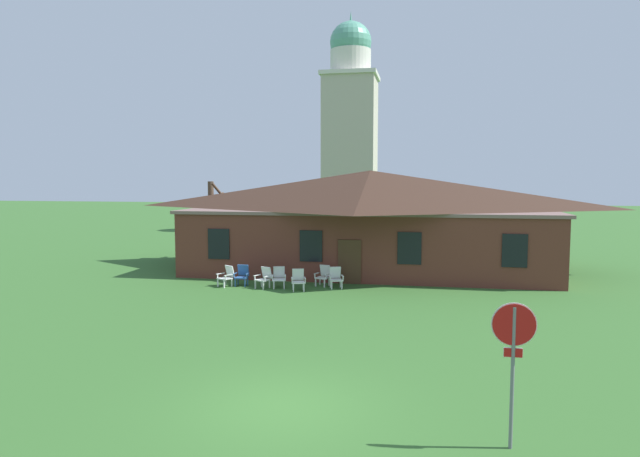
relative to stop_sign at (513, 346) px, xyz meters
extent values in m
plane|color=#336028|center=(-4.61, 0.97, -1.94)|extent=(200.00, 200.00, 0.00)
cube|color=brown|center=(-4.61, 20.45, -0.34)|extent=(18.54, 10.00, 3.20)
cube|color=#795B55|center=(-4.61, 20.45, 1.34)|extent=(18.92, 10.20, 0.16)
pyramid|color=#382319|center=(-4.61, 20.45, 2.45)|extent=(19.29, 10.40, 2.05)
cube|color=black|center=(-11.56, 15.42, -0.18)|extent=(1.10, 0.06, 1.50)
cube|color=black|center=(-6.93, 15.42, -0.18)|extent=(1.10, 0.06, 1.50)
cube|color=black|center=(-2.29, 15.42, -0.18)|extent=(1.10, 0.06, 1.50)
cube|color=black|center=(2.35, 15.42, -0.18)|extent=(1.10, 0.06, 1.50)
cube|color=#422819|center=(-5.07, 15.42, -0.89)|extent=(1.10, 0.06, 2.10)
cube|color=#BCB29E|center=(-8.68, 42.36, 5.25)|extent=(4.80, 4.80, 14.38)
cube|color=silver|center=(-8.68, 42.36, 12.62)|extent=(5.18, 5.18, 0.36)
cylinder|color=silver|center=(-8.68, 42.36, 13.90)|extent=(3.80, 3.80, 2.20)
sphere|color=#569E84|center=(-8.68, 42.36, 15.68)|extent=(3.88, 3.88, 3.88)
cone|color=#569E84|center=(-8.68, 42.36, 18.02)|extent=(0.24, 0.24, 1.00)
cylinder|color=slate|center=(0.00, 0.00, -0.61)|extent=(0.07, 0.07, 2.64)
cylinder|color=white|center=(0.00, 0.01, 0.39)|extent=(0.81, 0.02, 0.81)
cylinder|color=#B71414|center=(0.00, -0.01, 0.39)|extent=(0.76, 0.02, 0.76)
cube|color=#B71414|center=(0.00, 0.00, -0.13)|extent=(0.32, 0.02, 0.16)
cube|color=white|center=(0.00, 0.01, -0.13)|extent=(0.34, 0.02, 0.18)
cube|color=white|center=(-10.53, 13.35, -1.76)|extent=(0.07, 0.07, 0.36)
cube|color=white|center=(-10.93, 13.59, -1.76)|extent=(0.07, 0.07, 0.36)
cube|color=white|center=(-10.31, 13.73, -1.76)|extent=(0.07, 0.07, 0.36)
cube|color=white|center=(-10.70, 13.97, -1.76)|extent=(0.07, 0.07, 0.36)
cube|color=white|center=(-10.62, 13.66, -1.55)|extent=(0.73, 0.72, 0.05)
cube|color=white|center=(-10.46, 13.93, -1.25)|extent=(0.54, 0.43, 0.54)
cube|color=white|center=(-10.38, 13.49, -1.36)|extent=(0.29, 0.43, 0.03)
cube|color=white|center=(-10.46, 13.36, -1.47)|extent=(0.05, 0.05, 0.22)
cube|color=white|center=(-10.88, 13.79, -1.36)|extent=(0.29, 0.43, 0.03)
cube|color=white|center=(-10.96, 13.65, -1.47)|extent=(0.05, 0.05, 0.22)
cube|color=#2D5693|center=(-9.69, 13.77, -1.76)|extent=(0.05, 0.05, 0.36)
cube|color=#2D5693|center=(-10.15, 13.75, -1.76)|extent=(0.05, 0.05, 0.36)
cube|color=#2D5693|center=(-9.70, 14.21, -1.76)|extent=(0.05, 0.05, 0.36)
cube|color=#2D5693|center=(-10.16, 14.19, -1.76)|extent=(0.05, 0.05, 0.36)
cube|color=#2D5693|center=(-9.92, 13.98, -1.55)|extent=(0.56, 0.54, 0.05)
cube|color=#2D5693|center=(-9.93, 14.29, -1.25)|extent=(0.52, 0.21, 0.54)
cube|color=#2D5693|center=(-9.63, 13.97, -1.36)|extent=(0.08, 0.47, 0.03)
cube|color=#2D5693|center=(-9.63, 13.81, -1.47)|extent=(0.04, 0.04, 0.22)
cube|color=#2D5693|center=(-10.21, 13.95, -1.36)|extent=(0.08, 0.47, 0.03)
cube|color=#2D5693|center=(-10.21, 13.79, -1.47)|extent=(0.04, 0.04, 0.22)
cube|color=silver|center=(-8.67, 13.30, -1.76)|extent=(0.07, 0.07, 0.36)
cube|color=silver|center=(-9.10, 13.48, -1.76)|extent=(0.07, 0.07, 0.36)
cube|color=silver|center=(-8.50, 13.71, -1.76)|extent=(0.07, 0.07, 0.36)
cube|color=silver|center=(-8.93, 13.89, -1.76)|extent=(0.07, 0.07, 0.36)
cube|color=silver|center=(-8.80, 13.59, -1.55)|extent=(0.70, 0.69, 0.05)
cube|color=silver|center=(-8.68, 13.88, -1.25)|extent=(0.55, 0.37, 0.54)
cube|color=silver|center=(-8.54, 13.46, -1.36)|extent=(0.23, 0.46, 0.03)
cube|color=silver|center=(-8.60, 13.32, -1.47)|extent=(0.05, 0.05, 0.22)
cube|color=silver|center=(-9.07, 13.69, -1.36)|extent=(0.23, 0.46, 0.03)
cube|color=silver|center=(-9.14, 13.54, -1.47)|extent=(0.05, 0.05, 0.22)
cube|color=white|center=(-7.80, 13.64, -1.76)|extent=(0.06, 0.06, 0.36)
cube|color=white|center=(-8.25, 13.53, -1.76)|extent=(0.06, 0.06, 0.36)
cube|color=white|center=(-7.91, 14.07, -1.76)|extent=(0.06, 0.06, 0.36)
cube|color=white|center=(-8.36, 13.95, -1.76)|extent=(0.06, 0.06, 0.36)
cube|color=white|center=(-8.08, 13.80, -1.55)|extent=(0.65, 0.64, 0.05)
cube|color=white|center=(-8.16, 14.10, -1.25)|extent=(0.54, 0.31, 0.54)
cube|color=white|center=(-7.79, 13.85, -1.36)|extent=(0.17, 0.47, 0.03)
cube|color=white|center=(-7.75, 13.69, -1.47)|extent=(0.05, 0.05, 0.22)
cube|color=white|center=(-8.36, 13.71, -1.36)|extent=(0.17, 0.47, 0.03)
cube|color=white|center=(-8.32, 13.55, -1.47)|extent=(0.05, 0.05, 0.22)
cube|color=silver|center=(-6.79, 13.19, -1.76)|extent=(0.06, 0.06, 0.36)
cube|color=silver|center=(-7.23, 13.06, -1.76)|extent=(0.06, 0.06, 0.36)
cube|color=silver|center=(-6.91, 13.61, -1.76)|extent=(0.06, 0.06, 0.36)
cube|color=silver|center=(-7.35, 13.49, -1.76)|extent=(0.06, 0.06, 0.36)
cube|color=silver|center=(-7.07, 13.34, -1.55)|extent=(0.66, 0.65, 0.05)
cube|color=silver|center=(-7.15, 13.64, -1.25)|extent=(0.55, 0.33, 0.54)
cube|color=silver|center=(-6.78, 13.40, -1.36)|extent=(0.19, 0.47, 0.03)
cube|color=silver|center=(-6.74, 13.24, -1.47)|extent=(0.05, 0.05, 0.22)
cube|color=silver|center=(-7.34, 13.24, -1.36)|extent=(0.19, 0.47, 0.03)
cube|color=silver|center=(-7.30, 13.08, -1.47)|extent=(0.05, 0.05, 0.22)
cube|color=silver|center=(-6.08, 14.36, -1.76)|extent=(0.06, 0.06, 0.36)
cube|color=silver|center=(-6.52, 14.49, -1.76)|extent=(0.06, 0.06, 0.36)
cube|color=silver|center=(-5.95, 14.78, -1.76)|extent=(0.06, 0.06, 0.36)
cube|color=silver|center=(-6.39, 14.92, -1.76)|extent=(0.06, 0.06, 0.36)
cube|color=silver|center=(-6.23, 14.64, -1.55)|extent=(0.67, 0.66, 0.05)
cube|color=silver|center=(-6.14, 14.93, -1.25)|extent=(0.55, 0.33, 0.54)
cube|color=silver|center=(-5.96, 14.53, -1.36)|extent=(0.19, 0.46, 0.03)
cube|color=silver|center=(-6.01, 14.38, -1.47)|extent=(0.05, 0.05, 0.22)
cube|color=silver|center=(-6.52, 14.70, -1.36)|extent=(0.19, 0.46, 0.03)
cube|color=silver|center=(-6.56, 14.55, -1.47)|extent=(0.05, 0.05, 0.22)
cube|color=white|center=(-5.23, 14.05, -1.76)|extent=(0.06, 0.06, 0.36)
cube|color=white|center=(-5.67, 13.91, -1.76)|extent=(0.06, 0.06, 0.36)
cube|color=white|center=(-5.36, 14.47, -1.76)|extent=(0.06, 0.06, 0.36)
cube|color=white|center=(-5.80, 14.33, -1.76)|extent=(0.06, 0.06, 0.36)
cube|color=white|center=(-5.52, 14.19, -1.55)|extent=(0.67, 0.66, 0.05)
cube|color=white|center=(-5.61, 14.49, -1.25)|extent=(0.55, 0.34, 0.54)
cube|color=white|center=(-5.23, 14.26, -1.36)|extent=(0.20, 0.46, 0.03)
cube|color=white|center=(-5.18, 14.11, -1.47)|extent=(0.05, 0.05, 0.22)
cube|color=white|center=(-5.79, 14.09, -1.36)|extent=(0.20, 0.46, 0.03)
cube|color=white|center=(-5.74, 13.93, -1.47)|extent=(0.05, 0.05, 0.22)
cylinder|color=brown|center=(-14.60, 22.09, 0.46)|extent=(0.36, 0.36, 4.80)
cylinder|color=brown|center=(-13.98, 21.88, 2.23)|extent=(0.61, 1.39, 1.21)
cylinder|color=brown|center=(-14.17, 22.49, 0.96)|extent=(0.99, 1.07, 1.46)
cylinder|color=brown|center=(-14.77, 22.44, 1.44)|extent=(0.89, 0.55, 1.27)
cylinder|color=brown|center=(-14.29, 22.52, 1.82)|extent=(1.02, 0.81, 0.77)
camera|label=1|loc=(-1.62, -10.30, 3.01)|focal=31.19mm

